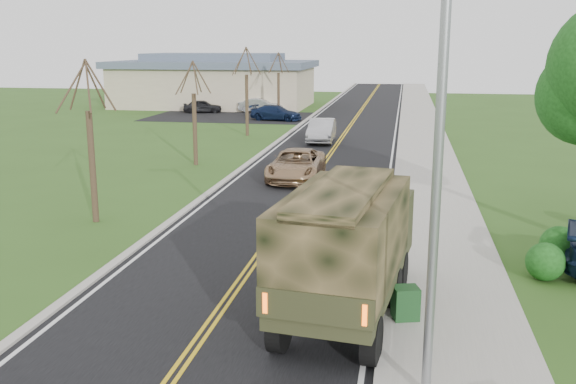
% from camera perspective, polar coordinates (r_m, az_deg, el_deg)
% --- Properties ---
extents(ground, '(160.00, 160.00, 0.00)m').
position_cam_1_polar(ground, '(14.22, -9.24, -14.73)').
color(ground, '#2F511B').
rests_on(ground, ground).
extents(road, '(8.00, 120.00, 0.01)m').
position_cam_1_polar(road, '(52.42, 5.45, 5.73)').
color(road, black).
rests_on(road, ground).
extents(curb_right, '(0.30, 120.00, 0.12)m').
position_cam_1_polar(curb_right, '(52.23, 10.01, 5.62)').
color(curb_right, '#9E998E').
rests_on(curb_right, ground).
extents(sidewalk_right, '(3.20, 120.00, 0.10)m').
position_cam_1_polar(sidewalk_right, '(52.25, 11.93, 5.53)').
color(sidewalk_right, '#9E998E').
rests_on(sidewalk_right, ground).
extents(curb_left, '(0.30, 120.00, 0.10)m').
position_cam_1_polar(curb_left, '(52.92, 0.94, 5.90)').
color(curb_left, '#9E998E').
rests_on(curb_left, ground).
extents(street_light, '(1.65, 0.22, 8.00)m').
position_cam_1_polar(street_light, '(11.53, 12.65, 1.97)').
color(street_light, gray).
rests_on(street_light, ground).
extents(bare_tree_a, '(1.93, 2.26, 6.08)m').
position_cam_1_polar(bare_tree_a, '(24.93, -17.07, 3.30)').
color(bare_tree_a, '#38281C').
rests_on(bare_tree_a, ground).
extents(bare_tree_b, '(1.83, 2.14, 5.73)m').
position_cam_1_polar(bare_tree_b, '(35.92, -8.31, 6.30)').
color(bare_tree_b, '#38281C').
rests_on(bare_tree_b, ground).
extents(bare_tree_c, '(2.04, 2.39, 6.42)m').
position_cam_1_polar(bare_tree_c, '(47.37, -3.69, 8.36)').
color(bare_tree_c, '#38281C').
rests_on(bare_tree_c, ground).
extents(bare_tree_d, '(1.88, 2.20, 5.91)m').
position_cam_1_polar(bare_tree_d, '(59.07, -0.85, 9.08)').
color(bare_tree_d, '#38281C').
rests_on(bare_tree_d, ground).
extents(commercial_building, '(25.50, 21.50, 5.65)m').
position_cam_1_polar(commercial_building, '(70.89, -6.51, 9.76)').
color(commercial_building, tan).
rests_on(commercial_building, ground).
extents(military_truck, '(3.17, 7.05, 3.40)m').
position_cam_1_polar(military_truck, '(15.61, 5.38, -4.30)').
color(military_truck, black).
rests_on(military_truck, ground).
extents(suv_champagne, '(2.55, 5.41, 1.49)m').
position_cam_1_polar(suv_champagne, '(31.82, 0.74, 2.43)').
color(suv_champagne, '#9E7C59').
rests_on(suv_champagne, ground).
extents(sedan_silver, '(1.84, 4.86, 1.58)m').
position_cam_1_polar(sedan_silver, '(44.37, 3.00, 5.48)').
color(sedan_silver, '#BAB9BE').
rests_on(sedan_silver, ground).
extents(utility_box_near, '(0.72, 0.65, 0.80)m').
position_cam_1_polar(utility_box_near, '(15.92, 10.41, -9.67)').
color(utility_box_near, '#17421B').
rests_on(utility_box_near, sidewalk_right).
extents(lot_car_dark, '(4.04, 2.50, 1.28)m').
position_cam_1_polar(lot_car_dark, '(64.18, -7.61, 7.57)').
color(lot_car_dark, black).
rests_on(lot_car_dark, ground).
extents(lot_car_silver, '(4.51, 1.94, 1.44)m').
position_cam_1_polar(lot_car_silver, '(63.63, -2.38, 7.70)').
color(lot_car_silver, '#A3A4A8').
rests_on(lot_car_silver, ground).
extents(lot_car_navy, '(4.85, 2.62, 1.33)m').
position_cam_1_polar(lot_car_navy, '(57.15, -1.06, 7.05)').
color(lot_car_navy, '#0F1B3A').
rests_on(lot_car_navy, ground).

